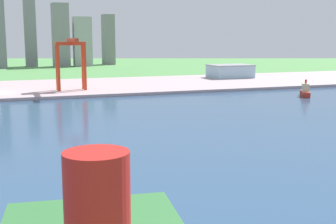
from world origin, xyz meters
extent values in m
plane|color=#508B49|center=(0.00, 300.00, 0.00)|extent=(2400.00, 2400.00, 0.00)
cube|color=#2D4C70|center=(0.00, 240.00, 0.07)|extent=(840.00, 360.00, 0.15)
cube|color=#AB9498|center=(0.00, 490.00, 1.25)|extent=(840.00, 140.00, 2.50)
cylinder|color=red|center=(-48.69, 115.59, 33.29)|extent=(3.92, 3.92, 7.54)
cube|color=#B22D1E|center=(161.77, 373.68, 2.06)|extent=(16.35, 21.85, 3.83)
cube|color=beige|center=(161.05, 372.50, 6.99)|extent=(8.21, 9.28, 6.03)
cylinder|color=red|center=(160.47, 371.55, 11.54)|extent=(1.36, 1.36, 3.06)
cube|color=red|center=(-11.64, 452.43, 20.31)|extent=(2.20, 2.20, 35.63)
cube|color=red|center=(9.02, 452.43, 20.31)|extent=(2.20, 2.20, 35.63)
cube|color=red|center=(-11.64, 460.43, 20.31)|extent=(2.20, 2.20, 35.63)
cube|color=red|center=(9.02, 460.43, 20.31)|extent=(2.20, 2.20, 35.63)
cube|color=red|center=(-1.31, 456.43, 39.53)|extent=(23.06, 10.00, 2.80)
cube|color=red|center=(-1.31, 445.03, 42.33)|extent=(2.60, 45.61, 2.60)
cube|color=#99BCD1|center=(173.15, 515.40, 8.77)|extent=(42.68, 30.69, 12.54)
cube|color=gray|center=(173.15, 515.40, 15.64)|extent=(43.54, 31.30, 1.20)
cube|color=gray|center=(-8.53, 830.83, 57.75)|extent=(17.16, 22.67, 115.49)
cube|color=gray|center=(35.99, 817.72, 48.66)|extent=(25.10, 24.25, 97.32)
cube|color=#9C9D9F|center=(69.32, 815.91, 38.56)|extent=(27.84, 21.78, 77.12)
cube|color=gray|center=(117.38, 843.64, 41.43)|extent=(18.22, 24.15, 82.86)
camera|label=1|loc=(-53.53, 90.51, 43.50)|focal=48.28mm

